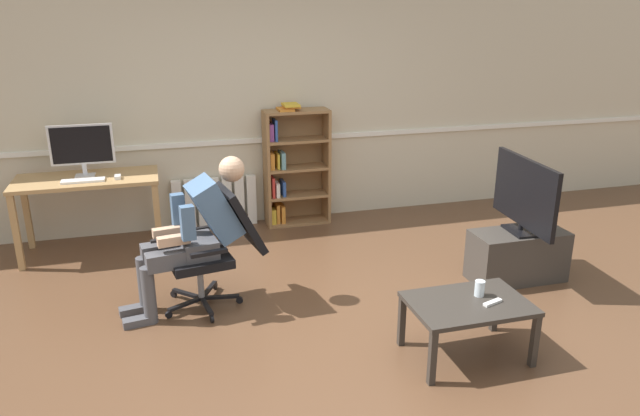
{
  "coord_description": "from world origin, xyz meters",
  "views": [
    {
      "loc": [
        -1.12,
        -3.64,
        2.29
      ],
      "look_at": [
        0.15,
        0.85,
        0.7
      ],
      "focal_mm": 33.3,
      "sensor_mm": 36.0,
      "label": 1
    }
  ],
  "objects_px": {
    "computer_desk": "(88,188)",
    "computer_mouse": "(118,177)",
    "office_chair": "(218,242)",
    "drinking_glass": "(480,288)",
    "tv_stand": "(517,256)",
    "bookshelf": "(292,167)",
    "radiator": "(215,202)",
    "tv_screen": "(525,194)",
    "imac_monitor": "(82,146)",
    "person_seated": "(194,231)",
    "spare_remote": "(493,302)",
    "keyboard": "(83,181)",
    "coffee_table": "(468,308)"
  },
  "relations": [
    {
      "from": "computer_desk",
      "to": "computer_mouse",
      "type": "height_order",
      "value": "computer_mouse"
    },
    {
      "from": "office_chair",
      "to": "drinking_glass",
      "type": "relative_size",
      "value": 8.71
    },
    {
      "from": "computer_desk",
      "to": "tv_stand",
      "type": "height_order",
      "value": "computer_desk"
    },
    {
      "from": "bookshelf",
      "to": "office_chair",
      "type": "distance_m",
      "value": 1.96
    },
    {
      "from": "radiator",
      "to": "tv_screen",
      "type": "xyz_separation_m",
      "value": [
        2.4,
        -2.06,
        0.51
      ]
    },
    {
      "from": "bookshelf",
      "to": "drinking_glass",
      "type": "bearing_deg",
      "value": -77.52
    },
    {
      "from": "imac_monitor",
      "to": "computer_mouse",
      "type": "xyz_separation_m",
      "value": [
        0.3,
        -0.2,
        -0.27
      ]
    },
    {
      "from": "person_seated",
      "to": "office_chair",
      "type": "bearing_deg",
      "value": 90.0
    },
    {
      "from": "tv_stand",
      "to": "spare_remote",
      "type": "bearing_deg",
      "value": -130.72
    },
    {
      "from": "keyboard",
      "to": "radiator",
      "type": "relative_size",
      "value": 0.43
    },
    {
      "from": "radiator",
      "to": "coffee_table",
      "type": "height_order",
      "value": "radiator"
    },
    {
      "from": "tv_screen",
      "to": "drinking_glass",
      "type": "distance_m",
      "value": 1.33
    },
    {
      "from": "tv_screen",
      "to": "bookshelf",
      "type": "bearing_deg",
      "value": 42.3
    },
    {
      "from": "radiator",
      "to": "coffee_table",
      "type": "xyz_separation_m",
      "value": [
        1.37,
        -3.02,
        0.09
      ]
    },
    {
      "from": "office_chair",
      "to": "tv_stand",
      "type": "height_order",
      "value": "office_chair"
    },
    {
      "from": "computer_mouse",
      "to": "office_chair",
      "type": "relative_size",
      "value": 0.1
    },
    {
      "from": "office_chair",
      "to": "person_seated",
      "type": "bearing_deg",
      "value": -90.0
    },
    {
      "from": "imac_monitor",
      "to": "bookshelf",
      "type": "relative_size",
      "value": 0.44
    },
    {
      "from": "keyboard",
      "to": "spare_remote",
      "type": "bearing_deg",
      "value": -43.01
    },
    {
      "from": "keyboard",
      "to": "tv_screen",
      "type": "bearing_deg",
      "value": -22.76
    },
    {
      "from": "tv_stand",
      "to": "spare_remote",
      "type": "relative_size",
      "value": 5.49
    },
    {
      "from": "bookshelf",
      "to": "coffee_table",
      "type": "relative_size",
      "value": 1.66
    },
    {
      "from": "tv_stand",
      "to": "computer_mouse",
      "type": "bearing_deg",
      "value": 155.11
    },
    {
      "from": "imac_monitor",
      "to": "drinking_glass",
      "type": "distance_m",
      "value": 3.84
    },
    {
      "from": "office_chair",
      "to": "drinking_glass",
      "type": "bearing_deg",
      "value": 44.67
    },
    {
      "from": "tv_stand",
      "to": "coffee_table",
      "type": "bearing_deg",
      "value": -136.81
    },
    {
      "from": "computer_desk",
      "to": "tv_stand",
      "type": "xyz_separation_m",
      "value": [
        3.62,
        -1.67,
        -0.43
      ]
    },
    {
      "from": "drinking_glass",
      "to": "spare_remote",
      "type": "distance_m",
      "value": 0.14
    },
    {
      "from": "drinking_glass",
      "to": "person_seated",
      "type": "bearing_deg",
      "value": 147.48
    },
    {
      "from": "imac_monitor",
      "to": "computer_mouse",
      "type": "relative_size",
      "value": 5.79
    },
    {
      "from": "coffee_table",
      "to": "person_seated",
      "type": "bearing_deg",
      "value": 144.47
    },
    {
      "from": "radiator",
      "to": "drinking_glass",
      "type": "relative_size",
      "value": 8.13
    },
    {
      "from": "office_chair",
      "to": "computer_desk",
      "type": "bearing_deg",
      "value": -151.8
    },
    {
      "from": "tv_screen",
      "to": "spare_remote",
      "type": "xyz_separation_m",
      "value": [
        -0.89,
        -1.03,
        -0.36
      ]
    },
    {
      "from": "keyboard",
      "to": "tv_screen",
      "type": "distance_m",
      "value": 3.95
    },
    {
      "from": "person_seated",
      "to": "drinking_glass",
      "type": "distance_m",
      "value": 2.16
    },
    {
      "from": "bookshelf",
      "to": "tv_screen",
      "type": "bearing_deg",
      "value": -51.59
    },
    {
      "from": "person_seated",
      "to": "tv_screen",
      "type": "distance_m",
      "value": 2.75
    },
    {
      "from": "keyboard",
      "to": "bookshelf",
      "type": "xyz_separation_m",
      "value": [
        2.08,
        0.43,
        -0.13
      ]
    },
    {
      "from": "computer_desk",
      "to": "tv_screen",
      "type": "distance_m",
      "value": 3.99
    },
    {
      "from": "computer_mouse",
      "to": "spare_remote",
      "type": "distance_m",
      "value": 3.57
    },
    {
      "from": "keyboard",
      "to": "imac_monitor",
      "type": "bearing_deg",
      "value": 89.23
    },
    {
      "from": "keyboard",
      "to": "bookshelf",
      "type": "relative_size",
      "value": 0.29
    },
    {
      "from": "imac_monitor",
      "to": "spare_remote",
      "type": "xyz_separation_m",
      "value": [
        2.74,
        -2.78,
        -0.62
      ]
    },
    {
      "from": "computer_desk",
      "to": "keyboard",
      "type": "relative_size",
      "value": 3.43
    },
    {
      "from": "computer_desk",
      "to": "drinking_glass",
      "type": "bearing_deg",
      "value": -43.58
    },
    {
      "from": "tv_stand",
      "to": "radiator",
      "type": "bearing_deg",
      "value": 139.4
    },
    {
      "from": "computer_mouse",
      "to": "coffee_table",
      "type": "distance_m",
      "value": 3.43
    },
    {
      "from": "bookshelf",
      "to": "coffee_table",
      "type": "height_order",
      "value": "bookshelf"
    },
    {
      "from": "radiator",
      "to": "computer_desk",
      "type": "bearing_deg",
      "value": -162.32
    }
  ]
}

